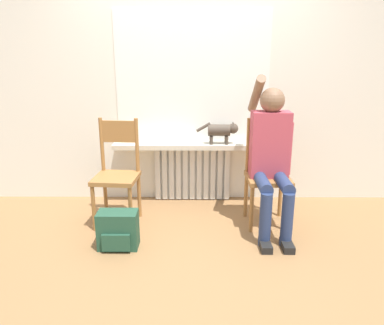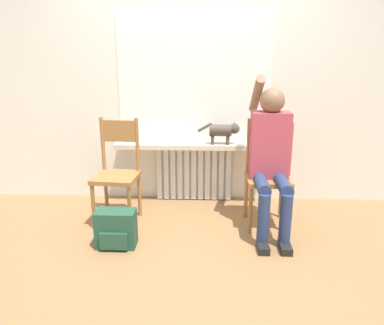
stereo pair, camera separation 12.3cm
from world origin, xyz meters
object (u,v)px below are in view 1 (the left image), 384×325
Objects in this scene: chair_left at (117,172)px; chair_right at (267,172)px; person at (271,152)px; backpack at (118,230)px; cat at (222,130)px.

chair_left is 1.00× the size of chair_right.
backpack is at bearing -163.27° from person.
chair_left reaches higher than backpack.
chair_left is 0.62m from backpack.
person is 1.48m from backpack.
chair_right is 0.71× the size of person.
chair_left and chair_right have the same top height.
chair_right is 3.00× the size of backpack.
chair_left is 3.00× the size of backpack.
cat is (-0.39, 0.57, 0.08)m from person.
person reaches higher than chair_right.
backpack is (-1.31, -0.39, -0.56)m from person.
chair_left is at bearing 179.02° from chair_right.
chair_left is 1.42m from person.
backpack is at bearing -75.20° from chair_left.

